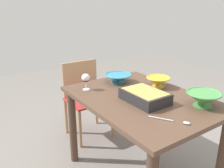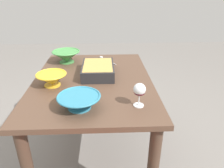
{
  "view_description": "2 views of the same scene",
  "coord_description": "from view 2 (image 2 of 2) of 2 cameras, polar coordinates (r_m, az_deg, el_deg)",
  "views": [
    {
      "loc": [
        -1.31,
        1.18,
        1.49
      ],
      "look_at": [
        0.21,
        0.14,
        0.85
      ],
      "focal_mm": 37.63,
      "sensor_mm": 36.0,
      "label": 1
    },
    {
      "loc": [
        1.47,
        0.09,
        1.44
      ],
      "look_at": [
        0.2,
        0.14,
        0.83
      ],
      "focal_mm": 33.96,
      "sensor_mm": 36.0,
      "label": 2
    }
  ],
  "objects": [
    {
      "name": "serving_spoon",
      "position": [
        2.03,
        -2.01,
        6.8
      ],
      "size": [
        0.24,
        0.16,
        0.01
      ],
      "color": "silver",
      "rests_on": "dining_table"
    },
    {
      "name": "casserole_dish",
      "position": [
        1.67,
        -3.8,
        4.01
      ],
      "size": [
        0.35,
        0.24,
        0.09
      ],
      "color": "#262628",
      "rests_on": "dining_table"
    },
    {
      "name": "ground_plane",
      "position": [
        2.05,
        -4.35,
        -18.8
      ],
      "size": [
        8.0,
        8.0,
        0.0
      ],
      "primitive_type": "plane",
      "color": "gray"
    },
    {
      "name": "dining_table",
      "position": [
        1.67,
        -5.07,
        -2.81
      ],
      "size": [
        1.2,
        0.88,
        0.78
      ],
      "color": "brown",
      "rests_on": "ground_plane"
    },
    {
      "name": "wine_glass",
      "position": [
        1.23,
        7.4,
        -1.83
      ],
      "size": [
        0.07,
        0.07,
        0.15
      ],
      "color": "white",
      "rests_on": "dining_table"
    },
    {
      "name": "small_bowl",
      "position": [
        1.98,
        -12.21,
        7.36
      ],
      "size": [
        0.25,
        0.25,
        0.11
      ],
      "color": "#4C994C",
      "rests_on": "dining_table"
    },
    {
      "name": "serving_bowl",
      "position": [
        1.54,
        -15.91,
        1.37
      ],
      "size": [
        0.21,
        0.21,
        0.09
      ],
      "color": "yellow",
      "rests_on": "dining_table"
    },
    {
      "name": "mixing_bowl",
      "position": [
        1.24,
        -8.84,
        -4.51
      ],
      "size": [
        0.25,
        0.25,
        0.08
      ],
      "color": "teal",
      "rests_on": "dining_table"
    }
  ]
}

